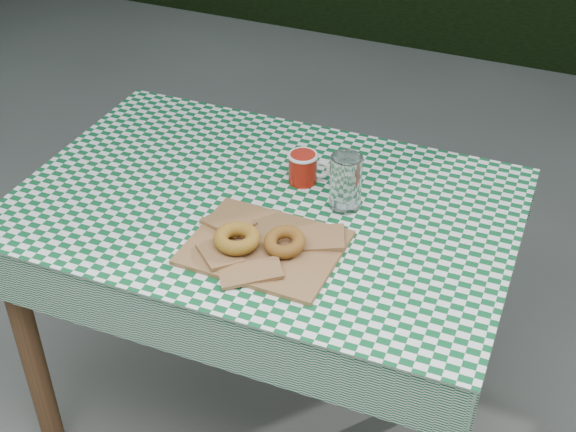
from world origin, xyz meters
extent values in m
plane|color=#595853|center=(0.00, 0.00, 0.00)|extent=(60.00, 60.00, 0.00)
cube|color=brown|center=(0.16, 0.14, 0.38)|extent=(1.18, 0.80, 0.75)
cube|color=#0C5229|center=(0.16, 0.14, 0.75)|extent=(1.20, 0.82, 0.01)
cube|color=#936140|center=(0.23, -0.03, 0.76)|extent=(0.33, 0.27, 0.02)
torus|color=#9F7021|center=(0.18, -0.05, 0.79)|extent=(0.12, 0.12, 0.03)
torus|color=brown|center=(0.28, -0.02, 0.79)|extent=(0.11, 0.11, 0.03)
cylinder|color=white|center=(0.34, 0.20, 0.82)|extent=(0.10, 0.10, 0.14)
camera|label=1|loc=(0.81, -1.24, 1.82)|focal=48.55mm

